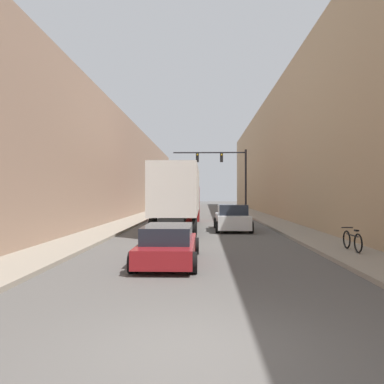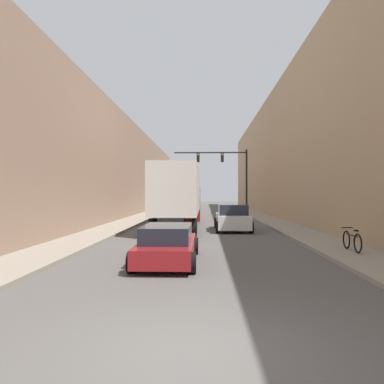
% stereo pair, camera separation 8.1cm
% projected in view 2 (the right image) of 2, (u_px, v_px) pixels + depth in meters
% --- Properties ---
extents(ground_plane, '(200.00, 200.00, 0.00)m').
position_uv_depth(ground_plane, '(188.00, 351.00, 5.57)').
color(ground_plane, '#565451').
extents(sidewalk_right, '(2.31, 80.00, 0.15)m').
position_uv_depth(sidewalk_right, '(263.00, 217.00, 35.35)').
color(sidewalk_right, gray).
rests_on(sidewalk_right, ground).
extents(sidewalk_left, '(2.31, 80.00, 0.15)m').
position_uv_depth(sidewalk_left, '(143.00, 217.00, 35.75)').
color(sidewalk_left, gray).
rests_on(sidewalk_left, ground).
extents(building_right, '(6.00, 80.00, 12.55)m').
position_uv_depth(building_right, '(307.00, 152.00, 35.22)').
color(building_right, tan).
rests_on(building_right, ground).
extents(building_left, '(6.00, 80.00, 9.49)m').
position_uv_depth(building_left, '(100.00, 168.00, 35.91)').
color(building_left, '#997A66').
rests_on(building_left, ground).
extents(semi_truck, '(2.59, 14.33, 4.01)m').
position_uv_depth(semi_truck, '(180.00, 194.00, 25.87)').
color(semi_truck, silver).
rests_on(semi_truck, ground).
extents(sedan_car, '(2.01, 4.79, 1.28)m').
position_uv_depth(sedan_car, '(168.00, 244.00, 12.66)').
color(sedan_car, maroon).
rests_on(sedan_car, ground).
extents(suv_car, '(2.20, 4.64, 1.65)m').
position_uv_depth(suv_car, '(232.00, 218.00, 23.51)').
color(suv_car, silver).
rests_on(suv_car, ground).
extents(traffic_signal_gantry, '(7.43, 0.35, 6.75)m').
position_uv_depth(traffic_signal_gantry, '(229.00, 170.00, 37.77)').
color(traffic_signal_gantry, black).
rests_on(traffic_signal_gantry, ground).
extents(parked_bicycle, '(0.44, 1.83, 0.86)m').
position_uv_depth(parked_bicycle, '(352.00, 241.00, 14.26)').
color(parked_bicycle, black).
rests_on(parked_bicycle, sidewalk_right).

